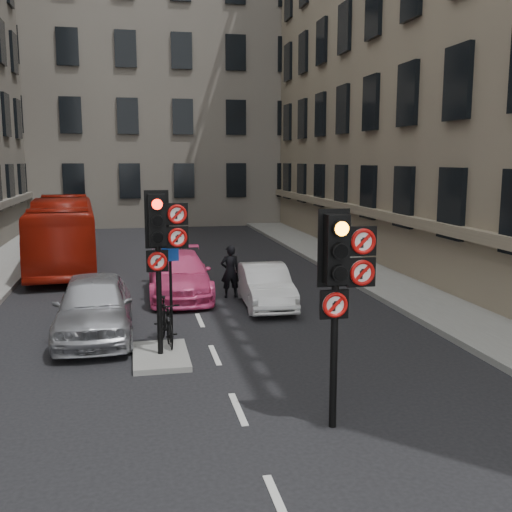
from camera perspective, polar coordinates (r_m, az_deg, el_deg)
name	(u,v)px	position (r m, az deg, el deg)	size (l,w,h in m)	color
ground	(262,465)	(9.10, 0.59, -19.30)	(120.00, 120.00, 0.00)	black
pavement_right	(386,279)	(22.14, 12.28, -2.12)	(3.00, 50.00, 0.16)	gray
centre_island	(161,356)	(13.52, -9.06, -9.39)	(1.20, 2.00, 0.12)	gray
building_far	(152,81)	(46.19, -9.89, 16.09)	(30.00, 14.00, 20.00)	slate
signal_near	(341,272)	(9.53, 8.09, -1.53)	(0.91, 0.40, 3.58)	black
signal_far	(162,237)	(12.93, -8.98, 1.79)	(0.91, 0.40, 3.58)	black
car_silver	(94,306)	(15.29, -15.15, -4.62)	(1.83, 4.55, 1.55)	#A3A4AA
car_white	(265,286)	(17.88, 0.85, -2.84)	(1.31, 3.75, 1.24)	white
car_pink	(179,275)	(19.29, -7.32, -1.79)	(1.94, 4.77, 1.38)	#DE417D
bus_red	(63,233)	(25.48, -17.92, 2.13)	(2.36, 10.10, 2.81)	maroon
motorcycle	(166,322)	(14.34, -8.58, -6.21)	(0.52, 1.86, 1.12)	black
motorcyclist	(230,271)	(18.94, -2.48, -1.48)	(0.61, 0.40, 1.68)	black
info_sign	(171,282)	(13.85, -8.13, -2.45)	(0.39, 0.13, 2.25)	black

